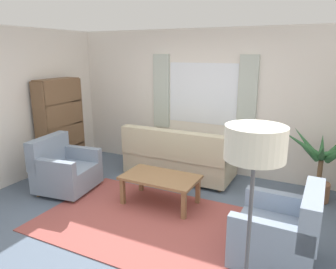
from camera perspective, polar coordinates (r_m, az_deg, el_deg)
The scene contains 11 objects.
ground_plane at distance 4.42m, azimuth -4.72°, elevation -15.11°, with size 6.24×6.24×0.00m, color slate.
wall_back at distance 5.95m, azimuth 6.37°, elevation 5.94°, with size 5.32×0.12×2.60m, color silver.
window_with_curtains at distance 5.85m, azimuth 6.13°, elevation 7.29°, with size 1.98×0.07×1.40m.
area_rug at distance 4.42m, azimuth -4.72°, elevation -15.04°, with size 2.65×1.90×0.01m, color #9E4C47.
couch at distance 5.63m, azimuth 1.81°, elevation -4.25°, with size 1.90×0.82×0.92m.
armchair_left at distance 5.40m, azimuth -18.22°, elevation -6.01°, with size 0.92×0.94×0.88m.
armchair_right at distance 3.67m, azimuth 19.64°, elevation -16.31°, with size 0.83×0.85×0.88m.
coffee_table at distance 4.67m, azimuth -1.38°, elevation -8.15°, with size 1.10×0.64×0.44m.
potted_plant at distance 5.23m, azimuth 25.64°, elevation -5.21°, with size 1.13×1.02×1.15m.
bookshelf at distance 6.30m, azimuth -18.40°, elevation 0.92°, with size 0.30×0.94×1.72m.
standing_lamp at distance 2.29m, azimuth 15.26°, elevation -3.86°, with size 0.43×0.43×1.71m.
Camera 1 is at (2.02, -3.27, 2.19)m, focal length 33.91 mm.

